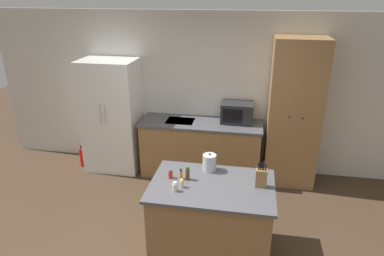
# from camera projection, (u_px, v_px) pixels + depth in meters

# --- Properties ---
(ground_plane) EXTENTS (14.00, 14.00, 0.00)m
(ground_plane) POSITION_uv_depth(u_px,v_px,m) (174.00, 256.00, 3.98)
(ground_plane) COLOR #423021
(wall_back) EXTENTS (7.20, 0.06, 2.60)m
(wall_back) POSITION_uv_depth(u_px,v_px,m) (205.00, 93.00, 5.62)
(wall_back) COLOR beige
(wall_back) RESTS_ON ground_plane
(refrigerator) EXTENTS (0.89, 0.67, 1.87)m
(refrigerator) POSITION_uv_depth(u_px,v_px,m) (112.00, 116.00, 5.68)
(refrigerator) COLOR white
(refrigerator) RESTS_ON ground_plane
(back_counter) EXTENTS (1.94, 0.67, 0.92)m
(back_counter) POSITION_uv_depth(u_px,v_px,m) (201.00, 148.00, 5.62)
(back_counter) COLOR olive
(back_counter) RESTS_ON ground_plane
(pantry_cabinet) EXTENTS (0.76, 0.59, 2.27)m
(pantry_cabinet) POSITION_uv_depth(u_px,v_px,m) (294.00, 114.00, 5.16)
(pantry_cabinet) COLOR olive
(pantry_cabinet) RESTS_ON ground_plane
(kitchen_island) EXTENTS (1.36, 0.92, 0.89)m
(kitchen_island) POSITION_uv_depth(u_px,v_px,m) (211.00, 218.00, 3.92)
(kitchen_island) COLOR olive
(kitchen_island) RESTS_ON ground_plane
(microwave) EXTENTS (0.50, 0.37, 0.32)m
(microwave) POSITION_uv_depth(u_px,v_px,m) (237.00, 112.00, 5.40)
(microwave) COLOR #232326
(microwave) RESTS_ON back_counter
(knife_block) EXTENTS (0.12, 0.08, 0.30)m
(knife_block) POSITION_uv_depth(u_px,v_px,m) (261.00, 178.00, 3.68)
(knife_block) COLOR olive
(knife_block) RESTS_ON kitchen_island
(spice_bottle_tall_dark) EXTENTS (0.04, 0.04, 0.10)m
(spice_bottle_tall_dark) POSITION_uv_depth(u_px,v_px,m) (182.00, 183.00, 3.69)
(spice_bottle_tall_dark) COLOR beige
(spice_bottle_tall_dark) RESTS_ON kitchen_island
(spice_bottle_short_red) EXTENTS (0.04, 0.04, 0.12)m
(spice_bottle_short_red) POSITION_uv_depth(u_px,v_px,m) (181.00, 174.00, 3.84)
(spice_bottle_short_red) COLOR orange
(spice_bottle_short_red) RESTS_ON kitchen_island
(spice_bottle_amber_oil) EXTENTS (0.05, 0.05, 0.11)m
(spice_bottle_amber_oil) POSITION_uv_depth(u_px,v_px,m) (175.00, 187.00, 3.62)
(spice_bottle_amber_oil) COLOR beige
(spice_bottle_amber_oil) RESTS_ON kitchen_island
(spice_bottle_green_herb) EXTENTS (0.05, 0.05, 0.10)m
(spice_bottle_green_herb) POSITION_uv_depth(u_px,v_px,m) (170.00, 174.00, 3.87)
(spice_bottle_green_herb) COLOR #B2281E
(spice_bottle_green_herb) RESTS_ON kitchen_island
(spice_bottle_pale_salt) EXTENTS (0.05, 0.05, 0.16)m
(spice_bottle_pale_salt) POSITION_uv_depth(u_px,v_px,m) (187.00, 174.00, 3.83)
(spice_bottle_pale_salt) COLOR #563319
(spice_bottle_pale_salt) RESTS_ON kitchen_island
(kettle) EXTENTS (0.16, 0.16, 0.22)m
(kettle) POSITION_uv_depth(u_px,v_px,m) (209.00, 163.00, 4.02)
(kettle) COLOR #B2B5B7
(kettle) RESTS_ON kitchen_island
(fire_extinguisher) EXTENTS (0.11, 0.11, 0.39)m
(fire_extinguisher) POSITION_uv_depth(u_px,v_px,m) (83.00, 157.00, 5.97)
(fire_extinguisher) COLOR red
(fire_extinguisher) RESTS_ON ground_plane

